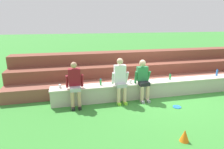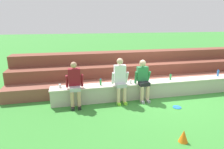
{
  "view_description": "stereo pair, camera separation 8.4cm",
  "coord_description": "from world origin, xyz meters",
  "px_view_note": "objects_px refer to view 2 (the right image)",
  "views": [
    {
      "loc": [
        -3.44,
        -5.87,
        2.62
      ],
      "look_at": [
        -1.95,
        0.25,
        0.91
      ],
      "focal_mm": 31.04,
      "sensor_mm": 36.0,
      "label": 1
    },
    {
      "loc": [
        -3.36,
        -5.88,
        2.62
      ],
      "look_at": [
        -1.95,
        0.25,
        0.91
      ],
      "focal_mm": 31.04,
      "sensor_mm": 36.0,
      "label": 2
    }
  ],
  "objects_px": {
    "plastic_cup_left_end": "(130,82)",
    "water_bottle_mid_left": "(218,73)",
    "plastic_cup_right_end": "(60,86)",
    "person_far_left": "(75,83)",
    "water_bottle_near_right": "(171,77)",
    "water_bottle_center_gap": "(101,82)",
    "person_left_of_center": "(120,79)",
    "frisbee": "(177,107)",
    "sports_cone": "(184,136)",
    "person_center": "(143,79)"
  },
  "relations": [
    {
      "from": "water_bottle_near_right",
      "to": "plastic_cup_left_end",
      "type": "height_order",
      "value": "water_bottle_near_right"
    },
    {
      "from": "person_far_left",
      "to": "person_left_of_center",
      "type": "xyz_separation_m",
      "value": [
        1.48,
        -0.0,
        0.04
      ]
    },
    {
      "from": "person_left_of_center",
      "to": "water_bottle_near_right",
      "type": "bearing_deg",
      "value": 7.93
    },
    {
      "from": "water_bottle_near_right",
      "to": "water_bottle_center_gap",
      "type": "relative_size",
      "value": 1.03
    },
    {
      "from": "person_center",
      "to": "frisbee",
      "type": "xyz_separation_m",
      "value": [
        0.83,
        -0.86,
        -0.75
      ]
    },
    {
      "from": "person_center",
      "to": "plastic_cup_right_end",
      "type": "bearing_deg",
      "value": 174.11
    },
    {
      "from": "person_center",
      "to": "sports_cone",
      "type": "relative_size",
      "value": 4.82
    },
    {
      "from": "person_far_left",
      "to": "plastic_cup_left_end",
      "type": "distance_m",
      "value": 1.91
    },
    {
      "from": "person_center",
      "to": "water_bottle_near_right",
      "type": "bearing_deg",
      "value": 12.87
    },
    {
      "from": "person_center",
      "to": "frisbee",
      "type": "distance_m",
      "value": 1.42
    },
    {
      "from": "plastic_cup_left_end",
      "to": "plastic_cup_right_end",
      "type": "bearing_deg",
      "value": 177.66
    },
    {
      "from": "sports_cone",
      "to": "frisbee",
      "type": "bearing_deg",
      "value": 62.99
    },
    {
      "from": "person_far_left",
      "to": "water_bottle_center_gap",
      "type": "relative_size",
      "value": 6.26
    },
    {
      "from": "person_left_of_center",
      "to": "person_center",
      "type": "height_order",
      "value": "person_left_of_center"
    },
    {
      "from": "plastic_cup_right_end",
      "to": "person_left_of_center",
      "type": "bearing_deg",
      "value": -8.48
    },
    {
      "from": "water_bottle_mid_left",
      "to": "person_left_of_center",
      "type": "bearing_deg",
      "value": -175.77
    },
    {
      "from": "person_left_of_center",
      "to": "water_bottle_near_right",
      "type": "distance_m",
      "value": 2.01
    },
    {
      "from": "person_center",
      "to": "water_bottle_near_right",
      "type": "height_order",
      "value": "person_center"
    },
    {
      "from": "plastic_cup_left_end",
      "to": "plastic_cup_right_end",
      "type": "xyz_separation_m",
      "value": [
        -2.36,
        0.1,
        -0.0
      ]
    },
    {
      "from": "frisbee",
      "to": "sports_cone",
      "type": "xyz_separation_m",
      "value": [
        -0.85,
        -1.66,
        0.14
      ]
    },
    {
      "from": "person_center",
      "to": "water_bottle_mid_left",
      "type": "xyz_separation_m",
      "value": [
        3.24,
        0.29,
        -0.08
      ]
    },
    {
      "from": "water_bottle_mid_left",
      "to": "frisbee",
      "type": "height_order",
      "value": "water_bottle_mid_left"
    },
    {
      "from": "person_left_of_center",
      "to": "water_bottle_mid_left",
      "type": "relative_size",
      "value": 5.74
    },
    {
      "from": "water_bottle_near_right",
      "to": "water_bottle_center_gap",
      "type": "distance_m",
      "value": 2.61
    },
    {
      "from": "water_bottle_mid_left",
      "to": "plastic_cup_right_end",
      "type": "xyz_separation_m",
      "value": [
        -5.99,
        -0.01,
        -0.07
      ]
    },
    {
      "from": "frisbee",
      "to": "sports_cone",
      "type": "distance_m",
      "value": 1.87
    },
    {
      "from": "plastic_cup_right_end",
      "to": "frisbee",
      "type": "xyz_separation_m",
      "value": [
        3.58,
        -1.15,
        -0.61
      ]
    },
    {
      "from": "water_bottle_near_right",
      "to": "water_bottle_mid_left",
      "type": "distance_m",
      "value": 2.06
    },
    {
      "from": "plastic_cup_right_end",
      "to": "water_bottle_center_gap",
      "type": "bearing_deg",
      "value": -2.26
    },
    {
      "from": "water_bottle_center_gap",
      "to": "plastic_cup_right_end",
      "type": "distance_m",
      "value": 1.33
    },
    {
      "from": "person_left_of_center",
      "to": "plastic_cup_left_end",
      "type": "height_order",
      "value": "person_left_of_center"
    },
    {
      "from": "person_far_left",
      "to": "water_bottle_center_gap",
      "type": "height_order",
      "value": "person_far_left"
    },
    {
      "from": "frisbee",
      "to": "plastic_cup_right_end",
      "type": "bearing_deg",
      "value": 162.26
    },
    {
      "from": "plastic_cup_right_end",
      "to": "frisbee",
      "type": "bearing_deg",
      "value": -17.74
    },
    {
      "from": "person_left_of_center",
      "to": "frisbee",
      "type": "bearing_deg",
      "value": -27.62
    },
    {
      "from": "person_far_left",
      "to": "sports_cone",
      "type": "xyz_separation_m",
      "value": [
        2.27,
        -2.52,
        -0.63
      ]
    },
    {
      "from": "water_bottle_near_right",
      "to": "person_left_of_center",
      "type": "bearing_deg",
      "value": -172.07
    },
    {
      "from": "person_far_left",
      "to": "plastic_cup_left_end",
      "type": "height_order",
      "value": "person_far_left"
    },
    {
      "from": "water_bottle_near_right",
      "to": "water_bottle_mid_left",
      "type": "xyz_separation_m",
      "value": [
        2.06,
        0.02,
        0.01
      ]
    },
    {
      "from": "plastic_cup_right_end",
      "to": "plastic_cup_left_end",
      "type": "bearing_deg",
      "value": -2.34
    },
    {
      "from": "water_bottle_near_right",
      "to": "water_bottle_mid_left",
      "type": "height_order",
      "value": "water_bottle_mid_left"
    },
    {
      "from": "water_bottle_near_right",
      "to": "water_bottle_center_gap",
      "type": "height_order",
      "value": "water_bottle_near_right"
    },
    {
      "from": "sports_cone",
      "to": "water_bottle_mid_left",
      "type": "bearing_deg",
      "value": 40.89
    },
    {
      "from": "plastic_cup_left_end",
      "to": "water_bottle_near_right",
      "type": "bearing_deg",
      "value": 3.03
    },
    {
      "from": "person_far_left",
      "to": "person_center",
      "type": "height_order",
      "value": "person_far_left"
    },
    {
      "from": "plastic_cup_left_end",
      "to": "water_bottle_mid_left",
      "type": "bearing_deg",
      "value": 1.67
    },
    {
      "from": "person_left_of_center",
      "to": "sports_cone",
      "type": "distance_m",
      "value": 2.72
    },
    {
      "from": "plastic_cup_left_end",
      "to": "person_center",
      "type": "bearing_deg",
      "value": -25.75
    },
    {
      "from": "water_bottle_center_gap",
      "to": "plastic_cup_left_end",
      "type": "bearing_deg",
      "value": -2.45
    },
    {
      "from": "plastic_cup_left_end",
      "to": "frisbee",
      "type": "bearing_deg",
      "value": -40.72
    }
  ]
}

